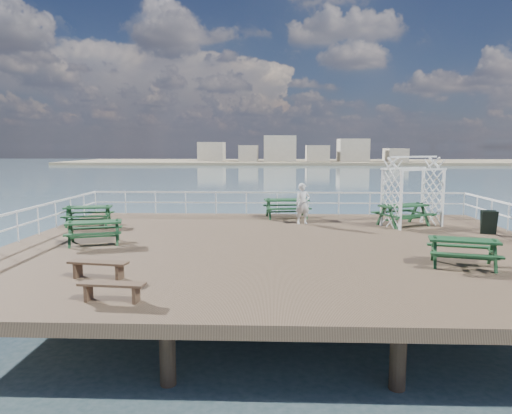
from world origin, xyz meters
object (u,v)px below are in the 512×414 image
(picnic_table_c, at_px, (404,210))
(flat_bench_near, at_px, (98,266))
(picnic_table_a, at_px, (88,212))
(flat_bench_far, at_px, (112,287))
(person, at_px, (303,204))
(picnic_table_e, at_px, (463,247))
(trellis_arbor, at_px, (412,195))
(picnic_table_d, at_px, (94,228))
(picnic_table_b, at_px, (287,204))

(picnic_table_c, height_order, flat_bench_near, picnic_table_c)
(picnic_table_a, height_order, flat_bench_far, picnic_table_a)
(flat_bench_near, distance_m, person, 9.97)
(picnic_table_a, height_order, picnic_table_e, picnic_table_a)
(picnic_table_a, relative_size, flat_bench_near, 1.36)
(trellis_arbor, bearing_deg, picnic_table_e, -119.13)
(picnic_table_e, relative_size, flat_bench_far, 1.45)
(picnic_table_d, xyz_separation_m, flat_bench_far, (2.59, -5.65, -0.25))
(flat_bench_near, distance_m, flat_bench_far, 1.89)
(picnic_table_a, distance_m, picnic_table_e, 14.11)
(picnic_table_c, height_order, person, person)
(picnic_table_d, xyz_separation_m, picnic_table_e, (11.10, -2.50, -0.00))
(picnic_table_e, xyz_separation_m, flat_bench_near, (-9.43, -1.49, -0.23))
(picnic_table_a, bearing_deg, picnic_table_d, -75.50)
(picnic_table_d, distance_m, flat_bench_near, 4.34)
(flat_bench_near, height_order, trellis_arbor, trellis_arbor)
(picnic_table_a, height_order, flat_bench_near, picnic_table_a)
(trellis_arbor, bearing_deg, picnic_table_c, 133.10)
(picnic_table_c, xyz_separation_m, picnic_table_d, (-11.33, -4.01, -0.08))
(picnic_table_b, height_order, picnic_table_d, picnic_table_b)
(picnic_table_e, relative_size, person, 1.20)
(picnic_table_d, relative_size, person, 1.23)
(picnic_table_c, height_order, picnic_table_d, picnic_table_c)
(picnic_table_d, height_order, person, person)
(person, bearing_deg, picnic_table_a, 169.36)
(picnic_table_a, xyz_separation_m, trellis_arbor, (13.27, 0.33, 0.70))
(picnic_table_d, xyz_separation_m, trellis_arbor, (11.62, 3.89, 0.72))
(picnic_table_b, relative_size, trellis_arbor, 0.77)
(picnic_table_a, relative_size, person, 1.21)
(trellis_arbor, distance_m, person, 4.45)
(picnic_table_a, relative_size, trellis_arbor, 0.73)
(picnic_table_a, distance_m, flat_bench_far, 10.14)
(picnic_table_c, height_order, flat_bench_far, picnic_table_c)
(picnic_table_d, bearing_deg, picnic_table_a, 97.75)
(picnic_table_b, distance_m, trellis_arbor, 5.49)
(picnic_table_c, bearing_deg, picnic_table_a, 155.95)
(picnic_table_d, height_order, trellis_arbor, trellis_arbor)
(picnic_table_a, relative_size, flat_bench_far, 1.47)
(picnic_table_a, height_order, person, person)
(picnic_table_c, relative_size, picnic_table_e, 1.23)
(picnic_table_c, height_order, trellis_arbor, trellis_arbor)
(trellis_arbor, height_order, person, trellis_arbor)
(picnic_table_b, bearing_deg, picnic_table_c, -30.37)
(picnic_table_a, relative_size, picnic_table_e, 1.01)
(picnic_table_c, distance_m, picnic_table_e, 6.52)
(picnic_table_d, bearing_deg, picnic_table_e, -29.72)
(person, bearing_deg, trellis_arbor, -20.23)
(picnic_table_e, height_order, trellis_arbor, trellis_arbor)
(picnic_table_b, distance_m, picnic_table_d, 8.88)
(picnic_table_e, height_order, person, person)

